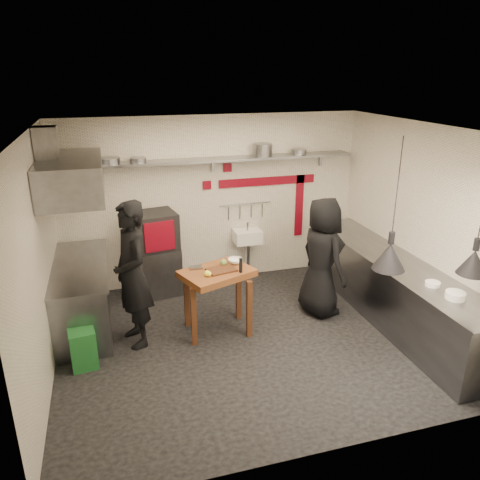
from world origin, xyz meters
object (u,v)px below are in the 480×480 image
object	(u,v)px
combi_oven	(155,230)
chef_left	(132,275)
chef_right	(322,257)
green_bin	(83,348)
prep_table	(217,301)
oven_stand	(158,270)

from	to	relation	value
combi_oven	chef_left	xyz separation A→B (m)	(-0.46, -1.36, -0.11)
chef_right	combi_oven	bearing A→B (deg)	48.77
combi_oven	green_bin	world-z (taller)	combi_oven
green_bin	chef_left	bearing A→B (deg)	30.54
green_bin	combi_oven	bearing A→B (deg)	57.28
prep_table	chef_right	size ratio (longest dim) A/B	0.52
oven_stand	prep_table	bearing A→B (deg)	-75.72
chef_right	green_bin	bearing A→B (deg)	86.55
green_bin	prep_table	xyz separation A→B (m)	(1.78, 0.36, 0.21)
oven_stand	chef_left	size ratio (longest dim) A/B	0.41
chef_left	green_bin	bearing A→B (deg)	-74.50
prep_table	combi_oven	bearing A→B (deg)	94.00
prep_table	oven_stand	bearing A→B (deg)	93.26
green_bin	prep_table	bearing A→B (deg)	11.42
combi_oven	prep_table	bearing A→B (deg)	-74.97
prep_table	chef_left	size ratio (longest dim) A/B	0.47
chef_right	oven_stand	bearing A→B (deg)	48.08
prep_table	chef_right	world-z (taller)	chef_right
prep_table	green_bin	bearing A→B (deg)	170.63
combi_oven	green_bin	size ratio (longest dim) A/B	1.24
oven_stand	chef_left	bearing A→B (deg)	-118.27
green_bin	oven_stand	bearing A→B (deg)	57.57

